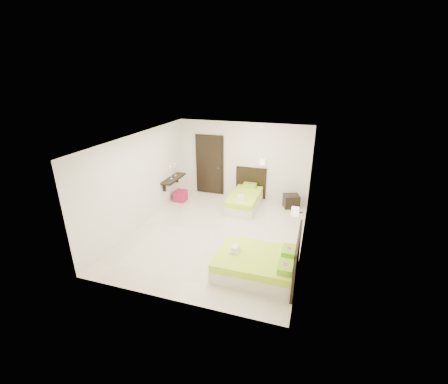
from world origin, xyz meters
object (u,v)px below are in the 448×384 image
(bed_double, at_px, (260,264))
(ottoman, at_px, (181,196))
(bed_single, at_px, (245,199))
(nightstand, at_px, (291,201))

(bed_double, height_order, ottoman, bed_double)
(bed_single, xyz_separation_m, nightstand, (1.44, 0.37, -0.05))
(bed_double, xyz_separation_m, ottoman, (-3.36, 3.11, -0.07))
(nightstand, bearing_deg, ottoman, 168.55)
(bed_double, relative_size, ottoman, 4.65)
(bed_single, relative_size, nightstand, 3.69)
(nightstand, distance_m, ottoman, 3.70)
(bed_double, distance_m, nightstand, 3.76)
(ottoman, bearing_deg, bed_single, 6.82)
(bed_double, distance_m, ottoman, 4.58)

